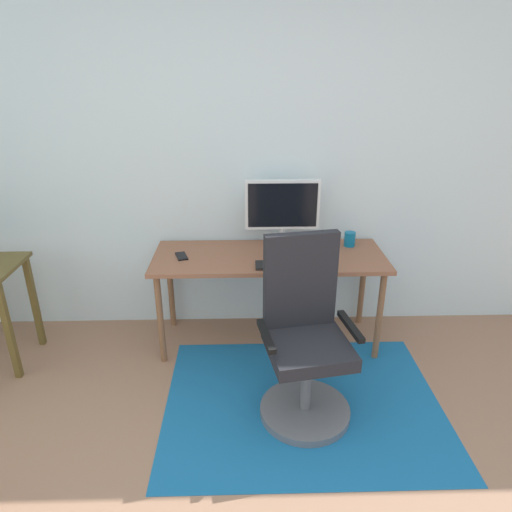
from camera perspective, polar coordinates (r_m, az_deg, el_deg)
name	(u,v)px	position (r m, az deg, el deg)	size (l,w,h in m)	color
wall_back	(265,160)	(3.37, 1.17, 12.02)	(6.00, 0.10, 2.60)	silver
area_rug	(303,402)	(2.97, 5.87, -17.81)	(1.69, 1.29, 0.01)	#1A659D
desk	(269,264)	(3.21, 1.66, -1.00)	(1.63, 0.60, 0.70)	#91583E
monitor	(282,208)	(3.24, 3.33, 6.11)	(0.53, 0.18, 0.50)	#B2B2B7
keyboard	(288,265)	(3.01, 4.02, -1.13)	(0.43, 0.13, 0.02)	black
computer_mouse	(332,262)	(3.07, 9.52, -0.78)	(0.06, 0.10, 0.03)	black
coffee_cup	(350,239)	(3.40, 11.70, 2.10)	(0.08, 0.08, 0.11)	#0E6794
cell_phone	(181,256)	(3.20, -9.35, -0.01)	(0.07, 0.14, 0.01)	black
office_chair	(305,348)	(2.68, 6.13, -11.40)	(0.57, 0.54, 1.09)	slate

